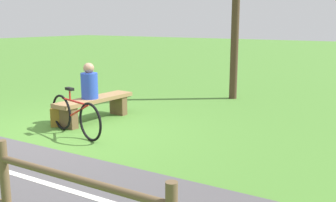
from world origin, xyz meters
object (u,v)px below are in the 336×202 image
Objects in this scene: bicycle at (75,116)px; backpack at (59,117)px; tree_by_path at (238,12)px; bench at (95,104)px; person_seated at (89,83)px.

bicycle reaches higher than backpack.
tree_by_path is (-4.58, 1.76, 2.12)m from backpack.
backpack is at bearing -23.03° from bench.
bench is 0.41× the size of tree_by_path.
bicycle is (0.97, 0.46, 0.02)m from bench.
bench is 0.48m from person_seated.
person_seated is 1.06m from bicycle.
tree_by_path is at bearing 158.94° from backpack.
bicycle is 5.32m from tree_by_path.
bicycle is (0.85, 0.46, -0.45)m from person_seated.
bicycle is at bearing 27.34° from bench.
tree_by_path is (-4.01, 1.44, 1.49)m from person_seated.
backpack is 5.35m from tree_by_path.
person_seated reaches higher than bench.
person_seated is 4.52m from tree_by_path.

